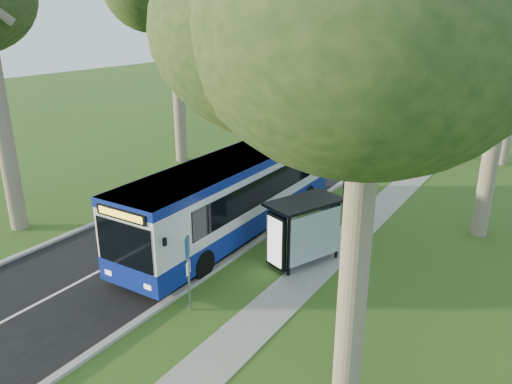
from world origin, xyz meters
TOP-DOWN VIEW (x-y plane):
  - ground at (0.00, 0.00)m, footprint 120.00×120.00m
  - road at (-3.50, 10.00)m, footprint 7.00×100.00m
  - kerb_east at (0.00, 10.00)m, footprint 0.25×100.00m
  - kerb_west at (-7.00, 10.00)m, footprint 0.25×100.00m
  - centre_line at (-3.50, 10.00)m, footprint 0.12×100.00m
  - footpath at (3.00, 10.00)m, footprint 1.50×100.00m
  - bus at (-1.26, 0.62)m, footprint 2.71×12.50m
  - bus_stop_sign at (0.87, -5.00)m, footprint 0.18×0.34m
  - bus_shelter at (2.47, -0.52)m, footprint 2.44×3.18m
  - litter_bin at (1.22, 6.94)m, footprint 0.60×0.60m
  - car_white at (-8.66, 27.68)m, footprint 2.90×4.77m
  - car_silver at (-9.02, 33.76)m, footprint 2.17×5.13m

SIDE VIEW (x-z plane):
  - ground at x=0.00m, z-range 0.00..0.00m
  - road at x=-3.50m, z-range 0.00..0.02m
  - footpath at x=3.00m, z-range 0.00..0.02m
  - centre_line at x=-3.50m, z-range 0.02..0.02m
  - kerb_east at x=0.00m, z-range 0.00..0.12m
  - kerb_west at x=-7.00m, z-range 0.00..0.12m
  - litter_bin at x=1.22m, z-range 0.01..1.06m
  - car_white at x=-8.66m, z-range 0.00..1.52m
  - car_silver at x=-9.02m, z-range 0.00..1.65m
  - bus_stop_sign at x=0.87m, z-range 0.31..2.86m
  - bus_shelter at x=2.47m, z-range 0.49..2.91m
  - bus at x=-1.26m, z-range 0.06..3.37m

